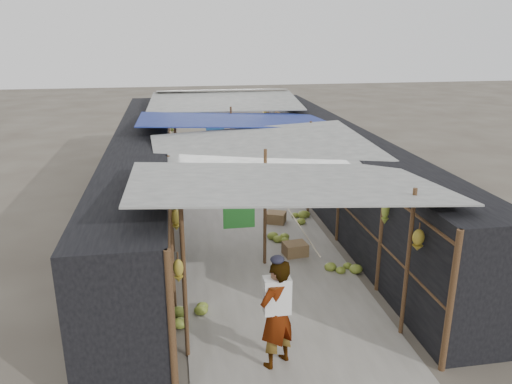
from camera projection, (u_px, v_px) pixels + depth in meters
ground at (298, 344)px, 8.22m from camera, size 80.00×80.00×0.00m
aisle_slab at (242, 210)px, 14.31m from camera, size 3.60×16.00×0.02m
stall_left at (144, 176)px, 13.53m from camera, size 1.40×15.00×2.30m
stall_right at (335, 167)px, 14.38m from camera, size 1.40×15.00×2.30m
crate_near at (295, 249)px, 11.38m from camera, size 0.57×0.48×0.31m
crate_mid at (276, 218)px, 13.31m from camera, size 0.63×0.58×0.30m
crate_back at (213, 167)px, 18.18m from camera, size 0.55×0.48×0.30m
black_basin at (282, 187)px, 16.18m from camera, size 0.54×0.54×0.16m
vendor_elderly at (277, 314)px, 7.45m from camera, size 0.77×0.71×1.77m
shopper_blue at (209, 159)px, 16.95m from camera, size 0.89×0.82×1.49m
vendor_seated at (255, 168)px, 16.75m from camera, size 0.42×0.68×1.03m
market_canopy at (241, 125)px, 13.88m from camera, size 5.62×15.20×2.77m
hanging_bananas at (249, 151)px, 14.00m from camera, size 3.96×13.62×0.75m
floor_bananas at (251, 214)px, 13.55m from camera, size 4.00×10.03×0.36m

